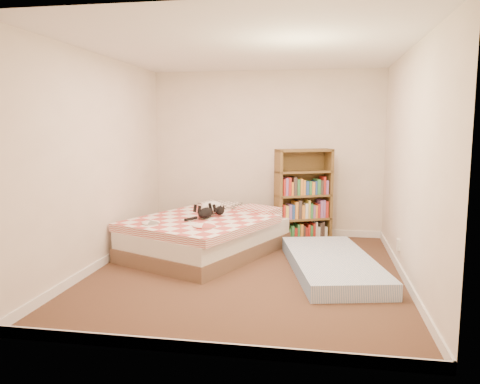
% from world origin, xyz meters
% --- Properties ---
extents(room, '(3.51, 4.01, 2.51)m').
position_xyz_m(room, '(0.00, 0.00, 1.20)').
color(room, '#4A2C1F').
rests_on(room, ground).
extents(bed, '(2.13, 2.44, 0.54)m').
position_xyz_m(bed, '(-0.64, 0.74, 0.25)').
color(bed, brown).
rests_on(bed, room).
extents(bookshelf, '(0.91, 0.58, 1.35)m').
position_xyz_m(bookshelf, '(0.59, 1.61, 0.51)').
color(bookshelf, '#4F381B').
rests_on(bookshelf, room).
extents(floor_mattress, '(1.29, 2.11, 0.18)m').
position_xyz_m(floor_mattress, '(0.98, 0.20, 0.09)').
color(floor_mattress, '#7598C3').
rests_on(floor_mattress, room).
extents(black_cat, '(0.41, 0.65, 0.15)m').
position_xyz_m(black_cat, '(-0.63, 0.69, 0.56)').
color(black_cat, black).
rests_on(black_cat, bed).
extents(white_dog, '(0.43, 0.44, 0.16)m').
position_xyz_m(white_dog, '(-0.63, 0.99, 0.57)').
color(white_dog, white).
rests_on(white_dog, bed).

